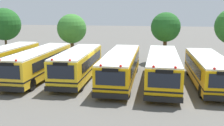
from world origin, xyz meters
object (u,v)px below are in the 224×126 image
at_px(tree_1, 72,29).
at_px(school_bus_3, 121,66).
at_px(tree_2, 166,27).
at_px(school_bus_1, 40,63).
at_px(school_bus_4, 163,67).
at_px(school_bus_5, 208,69).
at_px(school_bus_0, 1,61).
at_px(tree_0, 5,24).
at_px(school_bus_2, 78,64).

bearing_deg(tree_1, school_bus_3, -52.00).
bearing_deg(tree_2, school_bus_1, -141.55).
xyz_separation_m(school_bus_1, school_bus_4, (11.04, -0.09, -0.01)).
bearing_deg(school_bus_1, school_bus_4, 179.67).
bearing_deg(school_bus_5, school_bus_4, 2.82).
bearing_deg(school_bus_0, tree_2, -149.51).
height_order(school_bus_5, tree_0, tree_0).
xyz_separation_m(school_bus_1, school_bus_3, (7.49, 0.08, -0.04)).
bearing_deg(tree_1, tree_2, -2.82).
relative_size(school_bus_3, school_bus_5, 1.13).
bearing_deg(school_bus_3, school_bus_4, 177.15).
height_order(school_bus_2, school_bus_4, school_bus_2).
xyz_separation_m(school_bus_2, tree_1, (-3.74, 9.76, 2.37)).
bearing_deg(school_bus_3, school_bus_5, -179.47).
height_order(school_bus_4, tree_1, tree_1).
relative_size(school_bus_2, tree_2, 1.59).
relative_size(school_bus_4, tree_1, 1.92).
bearing_deg(school_bus_3, tree_1, -52.14).
relative_size(school_bus_4, tree_0, 1.70).
distance_m(school_bus_5, tree_0, 25.30).
bearing_deg(school_bus_1, school_bus_0, -1.82).
height_order(school_bus_2, school_bus_5, school_bus_2).
height_order(school_bus_0, tree_1, tree_1).
bearing_deg(tree_2, school_bus_2, -130.78).
height_order(school_bus_1, tree_1, tree_1).
distance_m(school_bus_1, school_bus_4, 11.04).
relative_size(tree_0, tree_1, 1.13).
xyz_separation_m(school_bus_3, tree_2, (4.09, 9.12, 2.79)).
relative_size(school_bus_2, school_bus_4, 0.86).
xyz_separation_m(tree_0, tree_1, (8.73, 0.86, -0.54)).
bearing_deg(tree_1, tree_0, -174.40).
bearing_deg(school_bus_0, tree_1, -111.59).
bearing_deg(tree_1, school_bus_0, -111.78).
distance_m(school_bus_1, school_bus_5, 14.75).
bearing_deg(tree_1, school_bus_1, -89.55).
distance_m(school_bus_2, school_bus_4, 7.38).
distance_m(school_bus_0, tree_2, 18.17).
xyz_separation_m(tree_1, tree_2, (11.66, -0.57, 0.38)).
bearing_deg(school_bus_4, school_bus_0, -0.05).
bearing_deg(tree_0, tree_1, 5.60).
relative_size(school_bus_1, tree_0, 1.63).
bearing_deg(school_bus_3, tree_2, -114.30).
distance_m(school_bus_3, school_bus_5, 7.26).
xyz_separation_m(school_bus_3, school_bus_5, (7.25, 0.08, -0.05)).
height_order(school_bus_1, school_bus_5, school_bus_1).
xyz_separation_m(school_bus_4, school_bus_5, (3.70, 0.25, -0.08)).
xyz_separation_m(school_bus_0, school_bus_5, (18.67, 0.03, -0.09)).
bearing_deg(school_bus_2, tree_2, -132.21).
height_order(school_bus_5, tree_2, tree_2).
bearing_deg(tree_0, school_bus_3, -28.46).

